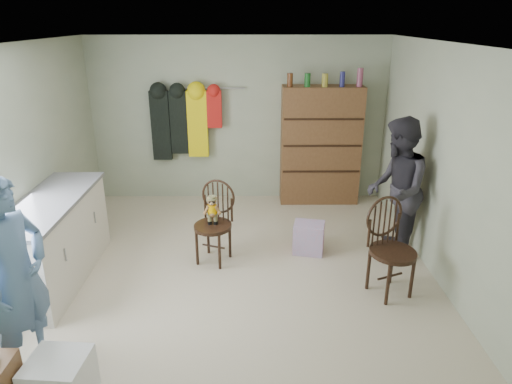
{
  "coord_description": "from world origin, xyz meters",
  "views": [
    {
      "loc": [
        0.22,
        -4.45,
        2.73
      ],
      "look_at": [
        0.25,
        0.2,
        0.95
      ],
      "focal_mm": 32.0,
      "sensor_mm": 36.0,
      "label": 1
    }
  ],
  "objects_px": {
    "counter": "(54,240)",
    "chair_far": "(390,244)",
    "chair_front": "(214,217)",
    "dresser": "(320,145)"
  },
  "relations": [
    {
      "from": "counter",
      "to": "chair_far",
      "type": "height_order",
      "value": "chair_far"
    },
    {
      "from": "chair_front",
      "to": "dresser",
      "type": "xyz_separation_m",
      "value": [
        1.49,
        1.88,
        0.36
      ]
    },
    {
      "from": "counter",
      "to": "dresser",
      "type": "xyz_separation_m",
      "value": [
        3.2,
        2.3,
        0.44
      ]
    },
    {
      "from": "counter",
      "to": "dresser",
      "type": "distance_m",
      "value": 3.96
    },
    {
      "from": "counter",
      "to": "dresser",
      "type": "bearing_deg",
      "value": 35.69
    },
    {
      "from": "chair_front",
      "to": "dresser",
      "type": "distance_m",
      "value": 2.42
    },
    {
      "from": "chair_front",
      "to": "dresser",
      "type": "relative_size",
      "value": 0.47
    },
    {
      "from": "counter",
      "to": "chair_front",
      "type": "xyz_separation_m",
      "value": [
        1.71,
        0.42,
        0.08
      ]
    },
    {
      "from": "chair_far",
      "to": "dresser",
      "type": "relative_size",
      "value": 0.5
    },
    {
      "from": "chair_far",
      "to": "dresser",
      "type": "distance_m",
      "value": 2.62
    }
  ]
}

